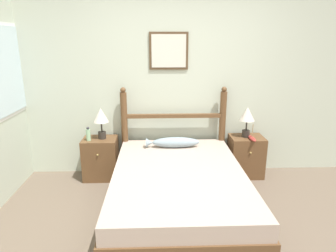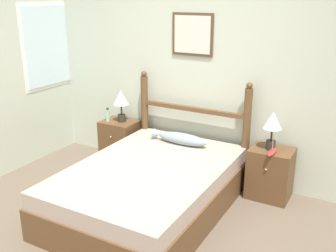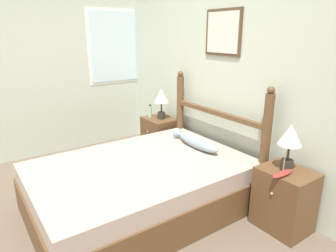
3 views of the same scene
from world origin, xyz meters
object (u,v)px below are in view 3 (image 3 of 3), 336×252
Objects in this scene: bed at (141,186)px; model_boat at (283,173)px; fish_pillow at (196,141)px; nightstand_right at (284,200)px; bottle at (150,111)px; nightstand_left at (160,137)px; table_lamp_left at (161,98)px; table_lamp_right at (290,138)px.

model_boat is (1.03, 0.77, 0.34)m from bed.
bed is at bearing -88.58° from fish_pillow.
bottle is at bearing -178.06° from nightstand_right.
bottle is 1.12m from fish_pillow.
nightstand_left is 0.40m from bottle.
nightstand_right is at bearing 103.46° from model_boat.
bottle reaches higher than nightstand_left.
table_lamp_left is (0.04, 0.01, 0.57)m from nightstand_left.
fish_pillow reaches higher than nightstand_right.
table_lamp_right is at bearing 112.20° from model_boat.
nightstand_left is 1.36× the size of table_lamp_left.
nightstand_right is 2.17m from bottle.
nightstand_right is at bearing -0.22° from table_lamp_left.
table_lamp_right reaches higher than bottle.
nightstand_left is at bearing 180.00° from nightstand_right.
table_lamp_right is (1.98, 0.01, 0.57)m from nightstand_left.
fish_pillow is (-1.05, -0.05, -0.03)m from model_boat.
bottle is (-0.16, -0.08, -0.20)m from table_lamp_left.
bottle is at bearing -150.34° from nightstand_left.
nightstand_left is 2.01m from nightstand_right.
nightstand_right is 0.33m from model_boat.
bottle is at bearing 174.97° from fish_pillow.
table_lamp_left is at bearing 179.78° from nightstand_right.
table_lamp_left is at bearing 26.01° from bottle.
nightstand_left is 2.22× the size of model_boat.
model_boat is 1.05m from fish_pillow.
table_lamp_right reaches higher than nightstand_right.
bed is 3.66× the size of nightstand_right.
table_lamp_left is 1.01m from fish_pillow.
nightstand_left is at bearing 170.20° from fish_pillow.
fish_pillow is (1.11, -0.10, -0.09)m from bottle.
bottle is (-2.11, -0.08, -0.20)m from table_lamp_right.
table_lamp_right reaches higher than nightstand_left.
table_lamp_right is at bearing 42.22° from bed.
model_boat is at bearing 36.66° from bed.
bottle is 2.16m from model_boat.
table_lamp_right reaches higher than fish_pillow.
table_lamp_right is at bearing 2.12° from bottle.
nightstand_right is 3.00× the size of bottle.
table_lamp_left reaches higher than model_boat.
model_boat is (0.03, -0.12, 0.30)m from nightstand_right.
model_boat is at bearing -3.56° from table_lamp_left.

